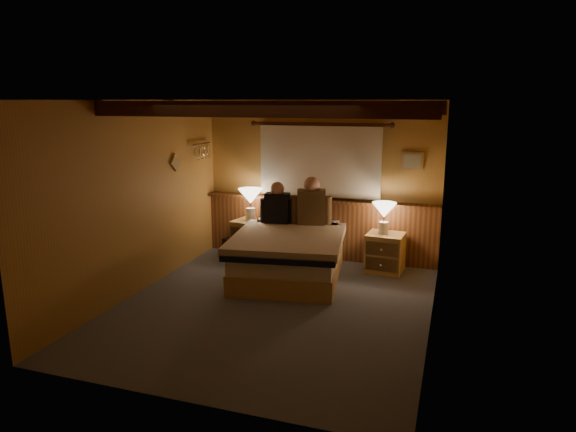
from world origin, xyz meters
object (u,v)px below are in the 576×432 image
at_px(nightstand_right, 385,253).
at_px(person_left, 277,206).
at_px(lamp_left, 251,198).
at_px(person_right, 311,204).
at_px(bed, 289,254).
at_px(lamp_right, 384,212).
at_px(duffel_bag, 242,249).
at_px(nightstand_left, 252,239).

bearing_deg(nightstand_right, person_left, -171.01).
relative_size(nightstand_right, person_left, 0.88).
distance_m(lamp_left, person_right, 1.01).
bearing_deg(bed, lamp_left, 131.37).
xyz_separation_m(nightstand_right, lamp_right, (-0.04, 0.00, 0.59)).
xyz_separation_m(person_left, person_right, (0.50, 0.08, 0.04)).
xyz_separation_m(person_left, duffel_bag, (-0.59, 0.01, -0.71)).
distance_m(lamp_right, person_right, 1.05).
relative_size(lamp_left, person_left, 0.77).
distance_m(nightstand_right, person_left, 1.69).
xyz_separation_m(lamp_left, lamp_right, (2.05, -0.07, -0.06)).
xyz_separation_m(lamp_right, duffel_bag, (-2.13, -0.12, -0.70)).
bearing_deg(lamp_right, nightstand_left, 178.79).
bearing_deg(lamp_left, lamp_right, -1.98).
xyz_separation_m(nightstand_right, duffel_bag, (-2.16, -0.11, -0.11)).
relative_size(nightstand_right, duffel_bag, 0.92).
bearing_deg(lamp_right, lamp_left, 178.02).
relative_size(bed, nightstand_right, 3.64).
bearing_deg(lamp_left, person_left, -21.12).
bearing_deg(person_left, lamp_right, -4.00).
bearing_deg(bed, person_left, 115.45).
distance_m(lamp_right, duffel_bag, 2.24).
height_order(nightstand_right, person_right, person_right).
bearing_deg(lamp_right, duffel_bag, -176.79).
xyz_separation_m(nightstand_right, person_left, (-1.58, -0.12, 0.60)).
height_order(bed, lamp_left, lamp_left).
distance_m(nightstand_right, lamp_right, 0.59).
distance_m(bed, person_left, 0.85).
distance_m(nightstand_right, duffel_bag, 2.17).
height_order(person_right, duffel_bag, person_right).
bearing_deg(lamp_right, nightstand_right, -7.54).
distance_m(lamp_left, lamp_right, 2.05).
xyz_separation_m(nightstand_right, person_right, (-1.08, -0.04, 0.64)).
height_order(person_left, duffel_bag, person_left).
height_order(nightstand_left, person_left, person_left).
bearing_deg(lamp_left, nightstand_left, -43.42).
bearing_deg(bed, lamp_right, 21.18).
height_order(nightstand_right, lamp_right, lamp_right).
xyz_separation_m(lamp_left, person_left, (0.51, -0.20, -0.05)).
height_order(bed, duffel_bag, bed).
xyz_separation_m(nightstand_left, duffel_bag, (-0.11, -0.16, -0.13)).
relative_size(nightstand_right, person_right, 0.77).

